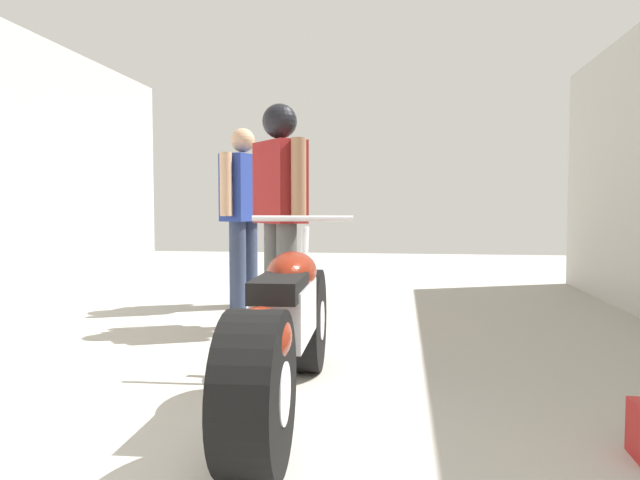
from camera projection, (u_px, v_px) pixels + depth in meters
name	position (u px, v px, depth m)	size (l,w,h in m)	color
ground_plane	(301.00, 348.00, 4.08)	(16.92, 16.92, 0.00)	#A8A399
motorcycle_maroon_cruiser	(284.00, 333.00, 2.78)	(0.59, 2.00, 0.93)	black
mechanic_in_blue	(243.00, 206.00, 5.74)	(0.38, 0.70, 1.75)	#2D3851
mechanic_with_helmet	(280.00, 195.00, 4.70)	(0.55, 0.61, 1.81)	#4C4C4C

